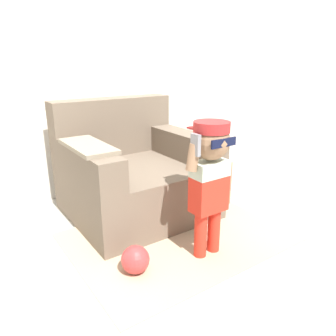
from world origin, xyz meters
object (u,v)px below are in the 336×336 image
(side_table, at_px, (224,169))
(person_child, at_px, (210,169))
(toy_ball, at_px, (135,260))
(armchair, at_px, (133,174))

(side_table, bearing_deg, person_child, -139.78)
(person_child, distance_m, side_table, 1.09)
(person_child, distance_m, toy_ball, 0.73)
(person_child, relative_size, side_table, 2.02)
(armchair, height_order, toy_ball, armchair)
(person_child, bearing_deg, side_table, 40.22)
(person_child, xyz_separation_m, side_table, (0.80, 0.67, -0.33))
(toy_ball, bearing_deg, person_child, -10.06)
(person_child, relative_size, toy_ball, 5.12)
(armchair, bearing_deg, side_table, -13.63)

